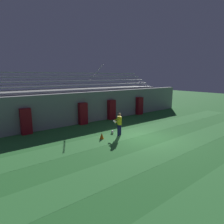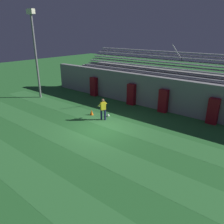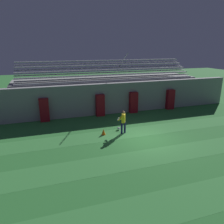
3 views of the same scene
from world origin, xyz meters
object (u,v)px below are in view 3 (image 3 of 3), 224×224
at_px(traffic_cone, 104,132).
at_px(padding_pillar_far_right, 170,99).
at_px(goalkeeper, 123,121).
at_px(padding_pillar_gate_left, 100,105).
at_px(padding_pillar_gate_right, 133,103).
at_px(soccer_ball, 119,129).
at_px(padding_pillar_far_left, 44,110).

bearing_deg(traffic_cone, padding_pillar_far_right, 27.93).
distance_m(padding_pillar_far_right, goalkeeper, 8.03).
relative_size(padding_pillar_gate_left, traffic_cone, 4.59).
bearing_deg(padding_pillar_gate_right, padding_pillar_far_right, 0.00).
distance_m(padding_pillar_gate_left, padding_pillar_far_right, 7.14).
xyz_separation_m(padding_pillar_gate_right, goalkeeper, (-2.75, -4.46, -0.01)).
xyz_separation_m(padding_pillar_gate_right, soccer_ball, (-2.82, -3.76, -0.85)).
bearing_deg(padding_pillar_gate_left, padding_pillar_far_left, 180.00).
distance_m(padding_pillar_gate_left, traffic_cone, 4.45).
distance_m(goalkeeper, soccer_ball, 1.09).
xyz_separation_m(padding_pillar_gate_right, padding_pillar_far_left, (-7.94, 0.00, 0.00)).
height_order(padding_pillar_gate_left, padding_pillar_far_right, same).
xyz_separation_m(padding_pillar_far_left, soccer_ball, (5.12, -3.76, -0.85)).
height_order(padding_pillar_gate_left, padding_pillar_gate_right, same).
distance_m(padding_pillar_gate_right, goalkeeper, 5.23).
bearing_deg(padding_pillar_gate_left, padding_pillar_far_right, 0.00).
relative_size(soccer_ball, traffic_cone, 0.52).
height_order(padding_pillar_gate_right, traffic_cone, padding_pillar_gate_right).
bearing_deg(padding_pillar_gate_right, goalkeeper, -121.65).
bearing_deg(soccer_ball, padding_pillar_far_right, 29.12).
bearing_deg(goalkeeper, padding_pillar_far_left, 139.39).
distance_m(padding_pillar_gate_right, traffic_cone, 6.01).
bearing_deg(padding_pillar_gate_right, traffic_cone, -134.07).
bearing_deg(soccer_ball, padding_pillar_far_left, 143.68).
relative_size(padding_pillar_gate_left, padding_pillar_gate_right, 1.00).
distance_m(padding_pillar_gate_left, soccer_ball, 3.88).
height_order(padding_pillar_far_right, soccer_ball, padding_pillar_far_right).
bearing_deg(goalkeeper, padding_pillar_far_right, 33.71).
relative_size(goalkeeper, soccer_ball, 7.59).
xyz_separation_m(padding_pillar_gate_right, padding_pillar_far_right, (3.93, 0.00, 0.00)).
bearing_deg(goalkeeper, padding_pillar_gate_right, 58.35).
xyz_separation_m(padding_pillar_gate_left, padding_pillar_far_left, (-4.74, 0.00, 0.00)).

